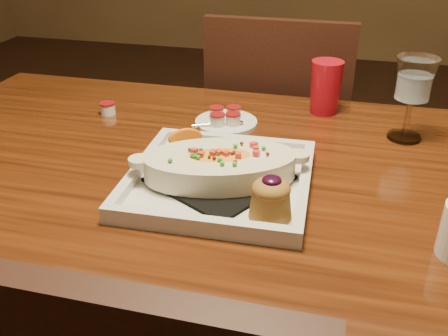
% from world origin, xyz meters
% --- Properties ---
extents(table, '(1.50, 0.90, 0.75)m').
position_xyz_m(table, '(0.00, 0.00, 0.65)').
color(table, '#60290D').
rests_on(table, floor).
extents(chair_far, '(0.42, 0.42, 0.93)m').
position_xyz_m(chair_far, '(-0.00, 0.63, 0.51)').
color(chair_far, black).
rests_on(chair_far, floor).
extents(plate, '(0.32, 0.32, 0.08)m').
position_xyz_m(plate, '(-0.01, -0.04, 0.78)').
color(plate, silver).
rests_on(plate, table).
extents(goblet, '(0.08, 0.08, 0.18)m').
position_xyz_m(goblet, '(0.31, 0.25, 0.87)').
color(goblet, silver).
rests_on(goblet, table).
extents(saucer, '(0.14, 0.14, 0.09)m').
position_xyz_m(saucer, '(-0.07, 0.23, 0.76)').
color(saucer, silver).
rests_on(saucer, table).
extents(creamer_loose, '(0.04, 0.04, 0.03)m').
position_xyz_m(creamer_loose, '(-0.36, 0.22, 0.76)').
color(creamer_loose, silver).
rests_on(creamer_loose, table).
extents(red_tumbler, '(0.07, 0.07, 0.12)m').
position_xyz_m(red_tumbler, '(0.14, 0.36, 0.81)').
color(red_tumbler, '#B20C1C').
rests_on(red_tumbler, table).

